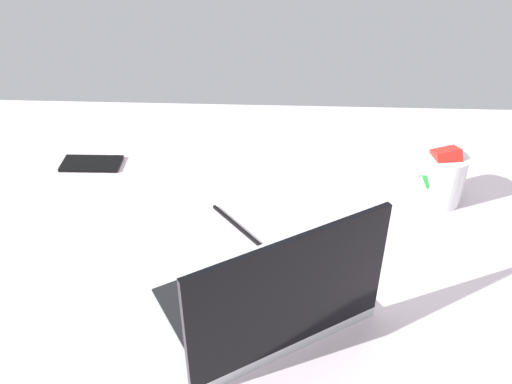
{
  "coord_description": "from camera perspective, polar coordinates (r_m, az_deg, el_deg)",
  "views": [
    {
      "loc": [
        -7.64,
        73.88,
        87.92
      ],
      "look_at": [
        -3.6,
        -17.77,
        24.0
      ],
      "focal_mm": 38.74,
      "sensor_mm": 36.0,
      "label": 1
    }
  ],
  "objects": [
    {
      "name": "snack_cup",
      "position": [
        1.23,
        18.67,
        1.51
      ],
      "size": [
        9.5,
        9.71,
        13.57
      ],
      "color": "silver",
      "rests_on": "bed_mattress"
    },
    {
      "name": "cell_phone",
      "position": [
        1.37,
        -16.62,
        2.84
      ],
      "size": [
        14.13,
        7.06,
        0.8
      ],
      "primitive_type": "cube",
      "rotation": [
        0.0,
        0.0,
        4.73
      ],
      "color": "black",
      "rests_on": "bed_mattress"
    },
    {
      "name": "charger_cable",
      "position": [
        1.12,
        -1.96,
        -3.55
      ],
      "size": [
        11.37,
        13.42,
        0.6
      ],
      "primitive_type": "cube",
      "rotation": [
        0.0,
        0.0,
        -0.87
      ],
      "color": "black",
      "rests_on": "bed_mattress"
    },
    {
      "name": "bed_mattress",
      "position": [
        1.08,
        -2.37,
        -11.91
      ],
      "size": [
        180.0,
        140.0,
        18.0
      ],
      "primitive_type": "cube",
      "color": "silver",
      "rests_on": "ground"
    },
    {
      "name": "laptop",
      "position": [
        0.91,
        0.73,
        -11.04
      ],
      "size": [
        40.16,
        36.87,
        23.0
      ],
      "rotation": [
        0.0,
        0.0,
        0.55
      ],
      "color": "#B7BABC",
      "rests_on": "bed_mattress"
    }
  ]
}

